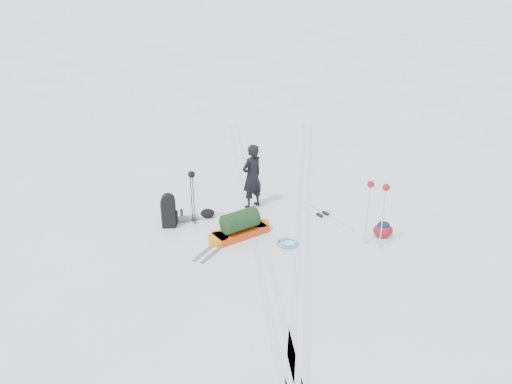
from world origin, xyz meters
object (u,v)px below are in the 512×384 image
at_px(skier, 252,176).
at_px(pulk_sled, 240,226).
at_px(ski_poles_black, 192,181).
at_px(expedition_rucksack, 171,211).

distance_m(skier, pulk_sled, 1.69).
relative_size(skier, ski_poles_black, 1.24).
height_order(expedition_rucksack, ski_poles_black, ski_poles_black).
distance_m(pulk_sled, ski_poles_black, 1.57).
relative_size(skier, pulk_sled, 1.05).
bearing_deg(expedition_rucksack, pulk_sled, -19.19).
height_order(skier, expedition_rucksack, skier).
height_order(pulk_sled, expedition_rucksack, expedition_rucksack).
height_order(pulk_sled, ski_poles_black, ski_poles_black).
bearing_deg(expedition_rucksack, ski_poles_black, 9.08).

